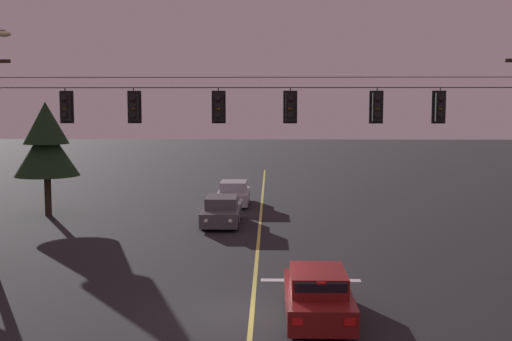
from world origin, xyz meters
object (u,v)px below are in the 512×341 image
at_px(car_waiting_near_lane, 318,295).
at_px(tree_verge_near, 46,143).
at_px(traffic_light_leftmost, 65,107).
at_px(traffic_light_centre, 218,107).
at_px(traffic_light_rightmost, 377,107).
at_px(traffic_light_left_inner, 134,107).
at_px(traffic_light_far_right, 440,107).
at_px(car_oncoming_lead, 222,211).
at_px(car_oncoming_trailing, 234,194).
at_px(traffic_light_right_inner, 290,107).

bearing_deg(car_waiting_near_lane, tree_verge_near, 128.78).
bearing_deg(traffic_light_leftmost, traffic_light_centre, 0.00).
bearing_deg(traffic_light_leftmost, tree_verge_near, 112.05).
bearing_deg(traffic_light_rightmost, traffic_light_leftmost, 180.00).
relative_size(traffic_light_left_inner, car_waiting_near_lane, 0.28).
distance_m(traffic_light_leftmost, tree_verge_near, 13.10).
height_order(traffic_light_far_right, tree_verge_near, traffic_light_far_right).
distance_m(traffic_light_leftmost, traffic_light_centre, 5.26).
xyz_separation_m(car_waiting_near_lane, car_oncoming_lead, (-3.76, 14.11, -0.00)).
bearing_deg(traffic_light_centre, tree_verge_near, 130.13).
distance_m(traffic_light_rightmost, traffic_light_far_right, 2.12).
bearing_deg(traffic_light_left_inner, traffic_light_centre, 0.00).
bearing_deg(car_oncoming_lead, traffic_light_leftmost, -115.60).
bearing_deg(traffic_light_leftmost, traffic_light_rightmost, 0.00).
bearing_deg(traffic_light_far_right, car_oncoming_trailing, 116.40).
relative_size(traffic_light_leftmost, traffic_light_left_inner, 1.00).
xyz_separation_m(traffic_light_right_inner, car_waiting_near_lane, (0.66, -4.47, -5.23)).
bearing_deg(car_oncoming_lead, traffic_light_far_right, -49.75).
xyz_separation_m(traffic_light_centre, tree_verge_near, (-10.12, 12.01, -1.97)).
relative_size(traffic_light_leftmost, traffic_light_far_right, 1.00).
bearing_deg(car_oncoming_trailing, traffic_light_far_right, -63.60).
distance_m(traffic_light_centre, traffic_light_right_inner, 2.46).
bearing_deg(car_oncoming_trailing, car_oncoming_lead, -92.13).
relative_size(traffic_light_right_inner, traffic_light_far_right, 1.00).
bearing_deg(traffic_light_centre, traffic_light_right_inner, 0.00).
distance_m(car_oncoming_lead, car_oncoming_trailing, 6.33).
relative_size(traffic_light_left_inner, traffic_light_centre, 1.00).
relative_size(traffic_light_rightmost, car_oncoming_lead, 0.28).
xyz_separation_m(traffic_light_left_inner, tree_verge_near, (-7.21, 12.01, -1.97)).
height_order(traffic_light_right_inner, traffic_light_far_right, same).
bearing_deg(tree_verge_near, traffic_light_leftmost, -67.95).
xyz_separation_m(traffic_light_rightmost, car_waiting_near_lane, (-2.28, -4.47, -5.23)).
bearing_deg(car_waiting_near_lane, car_oncoming_trailing, 99.78).
height_order(traffic_light_leftmost, traffic_light_left_inner, same).
height_order(car_oncoming_trailing, tree_verge_near, tree_verge_near).
xyz_separation_m(traffic_light_leftmost, traffic_light_left_inner, (2.35, 0.00, 0.00)).
distance_m(traffic_light_centre, tree_verge_near, 15.83).
xyz_separation_m(car_oncoming_lead, car_oncoming_trailing, (0.24, 6.32, 0.00)).
bearing_deg(car_waiting_near_lane, car_oncoming_lead, 104.92).
relative_size(traffic_light_centre, car_oncoming_trailing, 0.28).
height_order(traffic_light_left_inner, tree_verge_near, traffic_light_left_inner).
bearing_deg(car_waiting_near_lane, traffic_light_centre, 124.90).
relative_size(traffic_light_centre, car_waiting_near_lane, 0.28).
height_order(traffic_light_centre, tree_verge_near, traffic_light_centre).
bearing_deg(traffic_light_centre, car_waiting_near_lane, -55.10).
bearing_deg(traffic_light_leftmost, traffic_light_left_inner, 0.00).
bearing_deg(traffic_light_centre, car_oncoming_lead, 93.80).
height_order(traffic_light_centre, car_waiting_near_lane, traffic_light_centre).
xyz_separation_m(traffic_light_left_inner, traffic_light_rightmost, (8.30, 0.00, 0.00)).
height_order(traffic_light_far_right, car_waiting_near_lane, traffic_light_far_right).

